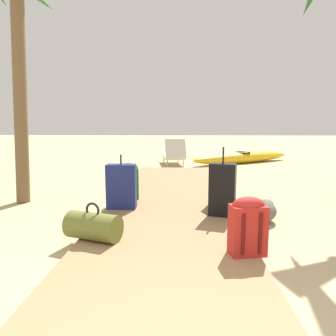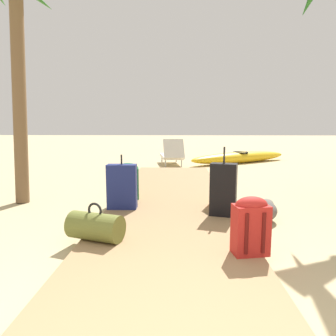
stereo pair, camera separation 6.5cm
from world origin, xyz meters
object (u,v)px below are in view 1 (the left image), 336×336
at_px(lounge_chair, 174,154).
at_px(kayak, 243,157).
at_px(suitcase_navy, 121,186).
at_px(suitcase_black, 222,190).
at_px(backpack_green, 128,180).
at_px(backpack_orange, 222,184).
at_px(duffel_bag_olive, 93,226).
at_px(backpack_red, 248,224).

distance_m(lounge_chair, kayak, 2.31).
bearing_deg(lounge_chair, suitcase_navy, -96.63).
bearing_deg(suitcase_navy, lounge_chair, 83.37).
xyz_separation_m(suitcase_black, lounge_chair, (-0.76, 5.58, -0.10)).
bearing_deg(suitcase_navy, kayak, 64.27).
bearing_deg(kayak, suitcase_black, -103.29).
height_order(backpack_green, kayak, backpack_green).
bearing_deg(backpack_orange, suitcase_black, -96.21).
relative_size(duffel_bag_olive, kayak, 0.17).
relative_size(backpack_green, backpack_orange, 0.98).
relative_size(lounge_chair, kayak, 0.44).
height_order(backpack_orange, lounge_chair, lounge_chair).
bearing_deg(lounge_chair, kayak, 15.46).
bearing_deg(backpack_orange, backpack_red, -89.49).
bearing_deg(backpack_green, lounge_chair, 82.53).
bearing_deg(backpack_green, backpack_orange, -14.08).
height_order(suitcase_navy, suitcase_black, suitcase_black).
distance_m(duffel_bag_olive, backpack_green, 1.81).
xyz_separation_m(suitcase_black, backpack_red, (0.07, -1.22, -0.06)).
distance_m(suitcase_navy, suitcase_black, 1.41).
height_order(suitcase_navy, backpack_orange, suitcase_navy).
bearing_deg(suitcase_black, kayak, 76.71).
bearing_deg(suitcase_black, backpack_orange, 83.79).
xyz_separation_m(backpack_green, suitcase_navy, (0.00, -0.58, 0.01)).
distance_m(suitcase_black, kayak, 6.37).
distance_m(backpack_green, lounge_chair, 4.73).
bearing_deg(backpack_orange, backpack_green, 165.92).
distance_m(suitcase_navy, lounge_chair, 5.31).
bearing_deg(suitcase_navy, backpack_orange, 8.73).
height_order(suitcase_navy, lounge_chair, suitcase_navy).
xyz_separation_m(duffel_bag_olive, suitcase_navy, (0.06, 1.22, 0.17)).
bearing_deg(duffel_bag_olive, backpack_green, 88.06).
distance_m(suitcase_black, backpack_red, 1.22).
relative_size(suitcase_black, backpack_red, 1.66).
distance_m(suitcase_navy, backpack_red, 2.10).
relative_size(backpack_red, kayak, 0.15).
bearing_deg(suitcase_black, backpack_red, -86.58).
bearing_deg(backpack_green, kayak, 61.85).
xyz_separation_m(backpack_green, kayak, (2.84, 5.31, -0.20)).
height_order(duffel_bag_olive, suitcase_navy, suitcase_navy).
height_order(backpack_red, lounge_chair, lounge_chair).
relative_size(backpack_red, lounge_chair, 0.34).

